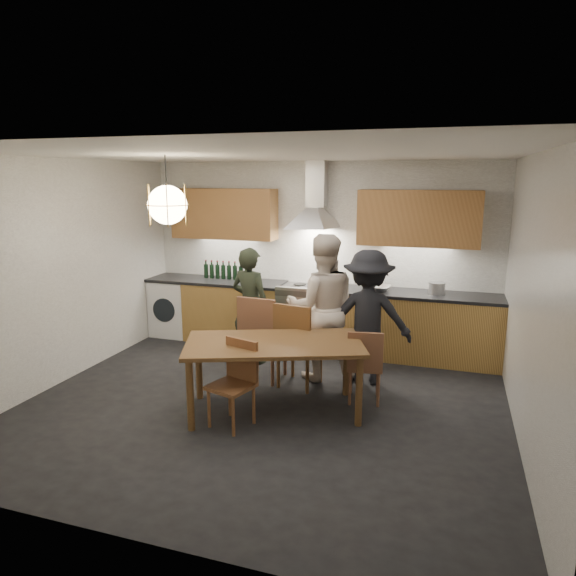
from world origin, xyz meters
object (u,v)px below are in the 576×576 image
(person_right, at_px, (368,317))
(mixing_bowl, at_px, (379,288))
(chair_back_left, at_px, (261,333))
(chair_front, at_px, (236,377))
(wine_bottles, at_px, (226,270))
(stock_pot, at_px, (437,289))
(person_mid, at_px, (322,307))
(person_left, at_px, (250,306))
(dining_table, at_px, (274,350))

(person_right, xyz_separation_m, mixing_bowl, (-0.01, 0.94, 0.15))
(chair_back_left, xyz_separation_m, chair_front, (0.15, -1.07, -0.11))
(mixing_bowl, height_order, wine_bottles, wine_bottles)
(chair_back_left, height_order, person_right, person_right)
(stock_pot, bearing_deg, chair_back_left, -144.32)
(person_right, bearing_deg, mixing_bowl, -97.07)
(person_mid, height_order, person_right, person_mid)
(chair_back_left, height_order, chair_front, chair_back_left)
(chair_front, distance_m, wine_bottles, 2.87)
(person_left, xyz_separation_m, person_right, (1.55, -0.21, 0.03))
(chair_back_left, bearing_deg, mixing_bowl, -127.50)
(stock_pot, bearing_deg, chair_front, -125.89)
(chair_back_left, bearing_deg, chair_front, 102.36)
(chair_back_left, distance_m, wine_bottles, 1.88)
(person_left, relative_size, person_mid, 0.87)
(dining_table, height_order, person_left, person_left)
(mixing_bowl, bearing_deg, person_left, -154.81)
(dining_table, relative_size, chair_back_left, 1.90)
(chair_front, bearing_deg, person_right, 71.03)
(chair_back_left, bearing_deg, dining_table, 124.74)
(dining_table, relative_size, wine_bottles, 2.73)
(chair_front, distance_m, person_right, 1.81)
(person_mid, xyz_separation_m, wine_bottles, (-1.75, 1.12, 0.16))
(person_left, relative_size, stock_pot, 7.41)
(chair_front, xyz_separation_m, mixing_bowl, (1.03, 2.38, 0.46))
(mixing_bowl, relative_size, stock_pot, 1.56)
(mixing_bowl, distance_m, stock_pot, 0.74)
(person_left, height_order, person_mid, person_mid)
(chair_back_left, height_order, mixing_bowl, chair_back_left)
(dining_table, height_order, chair_back_left, chair_back_left)
(chair_front, relative_size, mixing_bowl, 2.64)
(wine_bottles, bearing_deg, chair_back_left, -53.09)
(chair_front, distance_m, person_mid, 1.54)
(chair_front, relative_size, person_right, 0.53)
(chair_front, bearing_deg, person_mid, 87.22)
(person_left, xyz_separation_m, stock_pot, (2.28, 0.79, 0.21))
(mixing_bowl, xyz_separation_m, wine_bottles, (-2.27, 0.14, 0.09))
(dining_table, bearing_deg, chair_front, -148.33)
(chair_back_left, height_order, person_left, person_left)
(dining_table, xyz_separation_m, person_mid, (0.23, 1.05, 0.21))
(mixing_bowl, relative_size, wine_bottles, 0.44)
(person_mid, relative_size, person_right, 1.11)
(person_left, distance_m, mixing_bowl, 1.71)
(dining_table, distance_m, person_left, 1.52)
(person_left, height_order, mixing_bowl, person_left)
(dining_table, relative_size, chair_front, 2.35)
(wine_bottles, bearing_deg, person_mid, -32.64)
(person_left, relative_size, person_right, 0.96)
(wine_bottles, bearing_deg, person_left, -49.88)
(mixing_bowl, bearing_deg, chair_front, -113.38)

